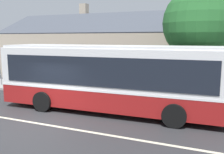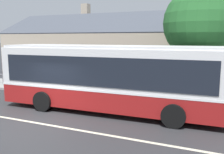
% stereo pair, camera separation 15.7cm
% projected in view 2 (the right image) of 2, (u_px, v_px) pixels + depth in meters
% --- Properties ---
extents(ground_plane, '(300.00, 300.00, 0.00)m').
position_uv_depth(ground_plane, '(36.00, 123.00, 10.74)').
color(ground_plane, '#2D2D30').
extents(sidewalk_far, '(60.00, 3.00, 0.15)m').
position_uv_depth(sidewalk_far, '(99.00, 93.00, 16.14)').
color(sidewalk_far, gray).
rests_on(sidewalk_far, ground).
extents(lane_divider_stripe, '(60.00, 0.16, 0.01)m').
position_uv_depth(lane_divider_stripe, '(36.00, 123.00, 10.74)').
color(lane_divider_stripe, beige).
rests_on(lane_divider_stripe, ground).
extents(community_building, '(27.11, 8.77, 6.92)m').
position_uv_depth(community_building, '(155.00, 56.00, 21.47)').
color(community_building, tan).
rests_on(community_building, ground).
extents(transit_bus, '(11.09, 3.06, 3.25)m').
position_uv_depth(transit_bus, '(108.00, 76.00, 12.24)').
color(transit_bus, maroon).
rests_on(transit_bus, ground).
extents(bench_by_building, '(1.58, 0.51, 0.94)m').
position_uv_depth(bench_by_building, '(26.00, 81.00, 17.82)').
color(bench_by_building, brown).
rests_on(bench_by_building, sidewalk_far).
extents(bench_down_street, '(1.62, 0.51, 0.94)m').
position_uv_depth(bench_down_street, '(81.00, 86.00, 15.86)').
color(bench_down_street, brown).
rests_on(bench_down_street, sidewalk_far).
extents(street_tree_primary, '(4.12, 4.12, 6.49)m').
position_uv_depth(street_tree_primary, '(200.00, 25.00, 13.91)').
color(street_tree_primary, '#4C3828').
rests_on(street_tree_primary, ground).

